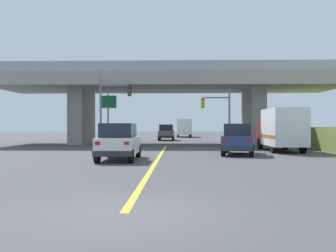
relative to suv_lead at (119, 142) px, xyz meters
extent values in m
plane|color=#424244|center=(2.10, 18.22, -1.01)|extent=(160.00, 160.00, 0.00)
cube|color=gray|center=(2.10, 18.22, 5.23)|extent=(34.33, 9.72, 1.27)
cube|color=gray|center=(-6.71, 18.22, 1.79)|extent=(1.44, 5.83, 5.61)
cube|color=gray|center=(10.92, 18.22, 1.79)|extent=(1.44, 5.83, 5.61)
cube|color=#9EA0A5|center=(2.10, 13.51, 6.32)|extent=(34.33, 0.20, 0.90)
cube|color=#9EA0A5|center=(2.10, 22.93, 6.32)|extent=(34.33, 0.20, 0.90)
cube|color=yellow|center=(2.10, 1.24, -1.01)|extent=(0.20, 27.78, 0.01)
cube|color=silver|center=(0.00, 0.12, -0.20)|extent=(1.93, 4.59, 0.90)
cube|color=#1E232D|center=(0.00, -0.23, 0.63)|extent=(1.70, 2.52, 0.76)
cube|color=#2D2D30|center=(0.00, -2.13, -0.51)|extent=(1.97, 0.20, 0.28)
cube|color=red|center=(-0.72, -2.20, 0.02)|extent=(0.24, 0.06, 0.16)
cube|color=red|center=(0.72, -2.20, 0.02)|extent=(0.24, 0.06, 0.16)
cylinder|color=black|center=(-0.86, 1.86, -0.65)|extent=(0.26, 0.72, 0.72)
cylinder|color=black|center=(0.86, 1.86, -0.65)|extent=(0.26, 0.72, 0.72)
cylinder|color=black|center=(-0.86, -1.63, -0.65)|extent=(0.26, 0.72, 0.72)
cylinder|color=black|center=(0.86, -1.63, -0.65)|extent=(0.26, 0.72, 0.72)
cube|color=navy|center=(7.20, 4.07, -0.20)|extent=(2.73, 4.65, 0.90)
cube|color=#1E232D|center=(7.13, 3.75, 0.63)|extent=(2.11, 2.68, 0.76)
cube|color=#2D2D30|center=(6.77, 1.99, -0.51)|extent=(1.93, 0.58, 0.28)
cube|color=red|center=(6.06, 2.06, 0.02)|extent=(0.25, 0.11, 0.16)
cube|color=red|center=(7.45, 1.78, 0.02)|extent=(0.25, 0.11, 0.16)
cylinder|color=black|center=(6.70, 5.84, -0.65)|extent=(0.40, 0.76, 0.72)
cylinder|color=black|center=(8.35, 5.50, -0.65)|extent=(0.40, 0.76, 0.72)
cylinder|color=black|center=(6.04, 2.65, -0.65)|extent=(0.40, 0.76, 0.72)
cylinder|color=black|center=(7.70, 2.31, -0.65)|extent=(0.40, 0.76, 0.72)
cube|color=red|center=(10.82, 9.87, 0.39)|extent=(2.20, 2.00, 1.90)
cube|color=white|center=(10.82, 6.63, 0.77)|extent=(2.31, 4.48, 2.66)
cube|color=#B26619|center=(10.82, 6.63, 0.10)|extent=(2.33, 4.39, 0.24)
cylinder|color=black|center=(9.82, 9.87, -0.56)|extent=(0.30, 0.90, 0.90)
cylinder|color=black|center=(11.82, 9.87, -0.56)|extent=(0.30, 0.90, 0.90)
cylinder|color=black|center=(9.82, 5.51, -0.56)|extent=(0.30, 0.90, 0.90)
cylinder|color=black|center=(11.82, 5.51, -0.56)|extent=(0.30, 0.90, 0.90)
cube|color=slate|center=(1.71, 27.75, -0.20)|extent=(1.93, 4.51, 0.90)
cube|color=#1E232D|center=(1.71, 27.41, 0.63)|extent=(1.70, 2.48, 0.76)
cube|color=#2D2D30|center=(1.71, 25.54, -0.51)|extent=(1.97, 0.20, 0.28)
cube|color=red|center=(0.98, 25.47, 0.02)|extent=(0.24, 0.06, 0.16)
cube|color=red|center=(2.43, 25.47, 0.02)|extent=(0.24, 0.06, 0.16)
cylinder|color=black|center=(0.84, 29.45, -0.65)|extent=(0.26, 0.72, 0.72)
cylinder|color=black|center=(2.58, 29.45, -0.65)|extent=(0.26, 0.72, 0.72)
cylinder|color=black|center=(0.84, 26.04, -0.65)|extent=(0.26, 0.72, 0.72)
cylinder|color=black|center=(2.58, 26.04, -0.65)|extent=(0.26, 0.72, 0.72)
cylinder|color=slate|center=(7.89, 13.76, 1.58)|extent=(0.18, 0.18, 5.18)
cylinder|color=slate|center=(6.68, 13.76, 3.42)|extent=(2.41, 0.12, 0.12)
cube|color=gold|center=(5.48, 13.76, 2.94)|extent=(0.32, 0.26, 0.96)
sphere|color=red|center=(5.48, 13.61, 3.24)|extent=(0.16, 0.16, 0.16)
sphere|color=gold|center=(5.48, 13.61, 2.94)|extent=(0.16, 0.16, 0.16)
sphere|color=green|center=(5.48, 13.61, 2.64)|extent=(0.16, 0.16, 0.16)
cylinder|color=slate|center=(-3.68, 12.87, 2.07)|extent=(0.18, 0.18, 6.17)
cylinder|color=slate|center=(-2.38, 12.87, 4.46)|extent=(2.59, 0.12, 0.12)
cube|color=#232326|center=(-1.09, 12.87, 3.98)|extent=(0.32, 0.26, 0.96)
sphere|color=red|center=(-1.09, 12.72, 4.28)|extent=(0.16, 0.16, 0.16)
sphere|color=gold|center=(-1.09, 12.72, 3.98)|extent=(0.16, 0.16, 0.16)
sphere|color=green|center=(-1.09, 12.72, 3.68)|extent=(0.16, 0.16, 0.16)
cylinder|color=#56595E|center=(-3.47, 15.32, 1.45)|extent=(0.14, 0.14, 4.92)
cube|color=#146638|center=(-3.47, 15.26, 3.14)|extent=(1.57, 0.08, 1.13)
cube|color=white|center=(-3.47, 15.26, 3.14)|extent=(1.65, 0.04, 1.21)
cube|color=red|center=(4.18, 44.46, 0.39)|extent=(2.20, 2.00, 1.90)
cube|color=white|center=(4.18, 40.90, 0.68)|extent=(2.31, 5.12, 2.48)
cube|color=#B26619|center=(4.18, 40.90, 0.06)|extent=(2.33, 5.02, 0.24)
cylinder|color=black|center=(3.18, 44.46, -0.56)|extent=(0.30, 0.90, 0.90)
cylinder|color=black|center=(5.18, 44.46, -0.56)|extent=(0.30, 0.90, 0.90)
cylinder|color=black|center=(3.18, 39.62, -0.56)|extent=(0.30, 0.90, 0.90)
cylinder|color=black|center=(5.18, 39.62, -0.56)|extent=(0.30, 0.90, 0.90)
camera|label=1|loc=(3.29, -20.84, 0.89)|focal=40.68mm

